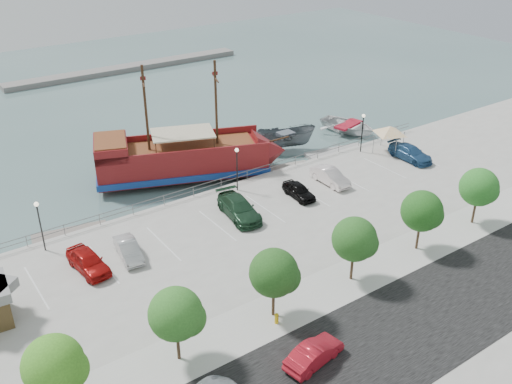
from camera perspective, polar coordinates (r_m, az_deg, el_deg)
ground at (r=49.66m, az=2.27°, el=-3.64°), size 160.00×160.00×0.00m
land_slab at (r=38.34m, az=22.33°, el=-16.25°), size 100.00×58.00×1.20m
street at (r=39.90m, az=16.56°, el=-12.00°), size 100.00×8.00×0.04m
sidewalk at (r=42.90m, az=10.43°, el=-8.08°), size 100.00×4.00×0.05m
seawall_railing at (r=54.56m, az=-2.63°, el=1.20°), size 50.00×0.06×1.00m
far_shore at (r=98.99m, az=-12.72°, el=12.01°), size 40.00×3.00×0.80m
pirate_ship at (r=58.15m, az=-6.01°, el=3.40°), size 20.00×11.82×12.44m
patrol_boat at (r=64.38m, az=2.97°, el=5.20°), size 7.15×5.23×2.60m
speedboat at (r=70.50m, az=9.20°, el=6.40°), size 6.70×8.15×1.47m
dock_west at (r=51.03m, az=-18.06°, el=-3.97°), size 6.47×2.92×0.36m
dock_mid at (r=59.88m, az=2.48°, el=2.27°), size 6.72×3.35×0.37m
dock_east at (r=64.52m, az=8.02°, el=3.95°), size 7.37×3.27×0.41m
canopy_tent at (r=62.70m, az=13.29°, el=6.42°), size 5.28×5.28×3.34m
street_sedan at (r=35.07m, az=5.82°, el=-15.79°), size 4.27×2.12×1.35m
fire_hydrant at (r=37.68m, az=2.07°, el=-12.48°), size 0.28×0.28×0.82m
lamp_post_left at (r=46.37m, az=-20.88°, el=-2.41°), size 0.36×0.36×4.28m
lamp_post_mid at (r=52.54m, az=-1.92°, el=3.05°), size 0.36×0.36×4.28m
lamp_post_right at (r=62.02m, az=10.62°, el=6.49°), size 0.36×0.36×4.28m
tree_a at (r=32.09m, az=-19.29°, el=-16.11°), size 3.30×3.20×5.00m
tree_b at (r=33.71m, az=-7.75°, el=-12.09°), size 3.30×3.20×5.00m
tree_c at (r=36.61m, az=2.05°, el=-8.18°), size 3.30×3.20×5.00m
tree_d at (r=40.53m, az=10.03°, el=-4.77°), size 3.30×3.20×5.00m
tree_e at (r=45.20m, az=16.42°, el=-1.93°), size 3.30×3.20×5.00m
tree_f at (r=50.41m, az=21.54°, el=0.37°), size 3.30×3.20×5.00m
parked_car_a at (r=43.99m, az=-16.44°, el=-6.66°), size 2.33×4.74×1.56m
parked_car_b at (r=44.79m, az=-12.64°, el=-5.64°), size 1.93×4.21×1.34m
parked_car_d at (r=49.02m, az=-1.72°, el=-1.62°), size 3.05×5.91×1.64m
parked_car_e at (r=52.38m, az=4.31°, el=0.14°), size 1.83×3.98×1.32m
parked_car_f at (r=55.20m, az=7.43°, el=1.56°), size 1.64×4.51×1.48m
parked_car_h at (r=62.00m, az=15.17°, el=3.79°), size 2.14×5.17×1.49m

